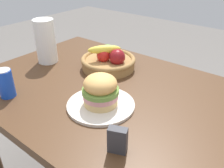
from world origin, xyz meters
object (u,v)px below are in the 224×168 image
object	(u,v)px
soda_can	(6,83)
paper_towel_roll	(46,41)
sandwich	(100,90)
napkin_holder	(118,140)
fruit_basket	(109,60)
plate	(101,105)

from	to	relation	value
soda_can	paper_towel_roll	bearing A→B (deg)	114.93
sandwich	napkin_holder	world-z (taller)	sandwich
fruit_basket	paper_towel_roll	world-z (taller)	paper_towel_roll
fruit_basket	napkin_holder	size ratio (longest dim) A/B	3.22
soda_can	fruit_basket	world-z (taller)	fruit_basket
plate	napkin_holder	xyz separation A→B (m)	(0.20, -0.16, 0.04)
sandwich	fruit_basket	size ratio (longest dim) A/B	0.51
sandwich	soda_can	xyz separation A→B (m)	(-0.37, -0.19, -0.01)
paper_towel_roll	sandwich	bearing A→B (deg)	-16.20
fruit_basket	plate	bearing A→B (deg)	-55.95
soda_can	plate	bearing A→B (deg)	27.54
soda_can	napkin_holder	distance (m)	0.57
paper_towel_roll	napkin_holder	world-z (taller)	paper_towel_roll
fruit_basket	paper_towel_roll	bearing A→B (deg)	-155.78
napkin_holder	soda_can	bearing A→B (deg)	160.81
plate	soda_can	xyz separation A→B (m)	(-0.37, -0.19, 0.06)
soda_can	napkin_holder	bearing A→B (deg)	3.36
fruit_basket	paper_towel_roll	size ratio (longest dim) A/B	1.21
plate	paper_towel_roll	bearing A→B (deg)	163.80
sandwich	fruit_basket	distance (m)	0.36
soda_can	fruit_basket	bearing A→B (deg)	71.44
sandwich	soda_can	bearing A→B (deg)	-152.46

